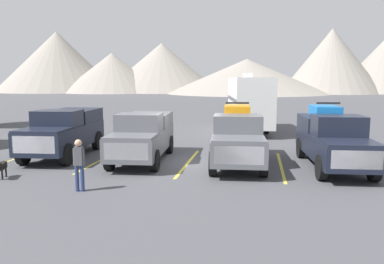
% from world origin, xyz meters
% --- Properties ---
extents(ground_plane, '(240.00, 240.00, 0.00)m').
position_xyz_m(ground_plane, '(0.00, 0.00, 0.00)').
color(ground_plane, '#47474C').
extents(pickup_truck_a, '(2.50, 5.61, 2.19)m').
position_xyz_m(pickup_truck_a, '(-5.96, 0.40, 1.19)').
color(pickup_truck_a, black).
rests_on(pickup_truck_a, ground).
extents(pickup_truck_b, '(2.42, 5.53, 2.13)m').
position_xyz_m(pickup_truck_b, '(-2.05, 0.06, 1.13)').
color(pickup_truck_b, '#595B60').
rests_on(pickup_truck_b, ground).
extents(pickup_truck_c, '(2.49, 5.79, 2.57)m').
position_xyz_m(pickup_truck_c, '(2.08, 0.07, 1.19)').
color(pickup_truck_c, '#595B60').
rests_on(pickup_truck_c, ground).
extents(pickup_truck_d, '(2.44, 5.95, 2.60)m').
position_xyz_m(pickup_truck_d, '(5.92, 0.16, 1.20)').
color(pickup_truck_d, black).
rests_on(pickup_truck_d, ground).
extents(lot_stripe_a, '(0.12, 5.50, 0.01)m').
position_xyz_m(lot_stripe_a, '(-7.82, -0.15, 0.00)').
color(lot_stripe_a, gold).
rests_on(lot_stripe_a, ground).
extents(lot_stripe_b, '(0.12, 5.50, 0.01)m').
position_xyz_m(lot_stripe_b, '(-3.91, -0.15, 0.00)').
color(lot_stripe_b, gold).
rests_on(lot_stripe_b, ground).
extents(lot_stripe_c, '(0.12, 5.50, 0.01)m').
position_xyz_m(lot_stripe_c, '(0.00, -0.15, 0.00)').
color(lot_stripe_c, gold).
rests_on(lot_stripe_c, ground).
extents(lot_stripe_d, '(0.12, 5.50, 0.01)m').
position_xyz_m(lot_stripe_d, '(3.91, -0.15, 0.00)').
color(lot_stripe_d, gold).
rests_on(lot_stripe_d, ground).
extents(lot_stripe_e, '(0.12, 5.50, 0.01)m').
position_xyz_m(lot_stripe_e, '(7.82, -0.15, 0.00)').
color(lot_stripe_e, gold).
rests_on(lot_stripe_e, ground).
extents(camper_trailer_a, '(3.34, 8.26, 3.96)m').
position_xyz_m(camper_trailer_a, '(2.33, 9.99, 2.08)').
color(camper_trailer_a, white).
rests_on(camper_trailer_a, ground).
extents(person_a, '(0.37, 0.23, 1.69)m').
position_xyz_m(person_a, '(-2.67, -4.86, 0.97)').
color(person_a, navy).
rests_on(person_a, ground).
extents(dog, '(0.42, 0.82, 0.68)m').
position_xyz_m(dog, '(-6.15, -3.95, 0.46)').
color(dog, black).
rests_on(dog, ground).
extents(mountain_ridge, '(141.64, 48.03, 16.50)m').
position_xyz_m(mountain_ridge, '(-2.53, 85.16, 6.49)').
color(mountain_ridge, gray).
rests_on(mountain_ridge, ground).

